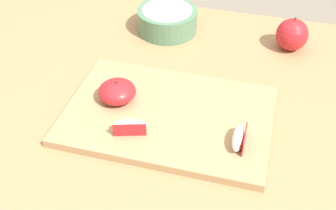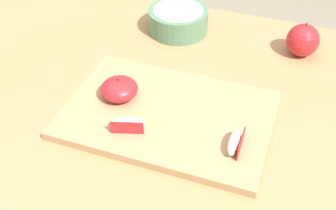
{
  "view_description": "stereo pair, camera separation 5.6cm",
  "coord_description": "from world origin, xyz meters",
  "px_view_note": "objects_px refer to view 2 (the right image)",
  "views": [
    {
      "loc": [
        0.24,
        -0.7,
        1.36
      ],
      "look_at": [
        0.07,
        -0.04,
        0.78
      ],
      "focal_mm": 46.0,
      "sensor_mm": 36.0,
      "label": 1
    },
    {
      "loc": [
        0.3,
        -0.68,
        1.36
      ],
      "look_at": [
        0.07,
        -0.04,
        0.78
      ],
      "focal_mm": 46.0,
      "sensor_mm": 36.0,
      "label": 2
    }
  ],
  "objects_px": {
    "apple_wedge_near_knife": "(235,142)",
    "ceramic_fruit_bowl": "(178,20)",
    "whole_apple_crimson": "(303,40)",
    "cutting_board": "(168,115)",
    "apple_half_skin_up": "(119,89)",
    "apple_wedge_middle": "(128,124)"
  },
  "relations": [
    {
      "from": "apple_wedge_near_knife",
      "to": "ceramic_fruit_bowl",
      "type": "relative_size",
      "value": 0.43
    },
    {
      "from": "whole_apple_crimson",
      "to": "apple_wedge_near_knife",
      "type": "bearing_deg",
      "value": -101.25
    },
    {
      "from": "apple_wedge_near_knife",
      "to": "cutting_board",
      "type": "bearing_deg",
      "value": 160.91
    },
    {
      "from": "apple_half_skin_up",
      "to": "whole_apple_crimson",
      "type": "height_order",
      "value": "whole_apple_crimson"
    },
    {
      "from": "apple_wedge_near_knife",
      "to": "ceramic_fruit_bowl",
      "type": "height_order",
      "value": "ceramic_fruit_bowl"
    },
    {
      "from": "apple_wedge_near_knife",
      "to": "whole_apple_crimson",
      "type": "distance_m",
      "value": 0.41
    },
    {
      "from": "apple_wedge_near_knife",
      "to": "whole_apple_crimson",
      "type": "xyz_separation_m",
      "value": [
        0.08,
        0.4,
        0.01
      ]
    },
    {
      "from": "apple_half_skin_up",
      "to": "apple_wedge_middle",
      "type": "bearing_deg",
      "value": -56.38
    },
    {
      "from": "apple_half_skin_up",
      "to": "whole_apple_crimson",
      "type": "relative_size",
      "value": 0.9
    },
    {
      "from": "whole_apple_crimson",
      "to": "ceramic_fruit_bowl",
      "type": "xyz_separation_m",
      "value": [
        -0.33,
        0.0,
        -0.01
      ]
    },
    {
      "from": "apple_half_skin_up",
      "to": "whole_apple_crimson",
      "type": "bearing_deg",
      "value": 43.57
    },
    {
      "from": "apple_wedge_near_knife",
      "to": "whole_apple_crimson",
      "type": "relative_size",
      "value": 0.77
    },
    {
      "from": "apple_half_skin_up",
      "to": "ceramic_fruit_bowl",
      "type": "relative_size",
      "value": 0.5
    },
    {
      "from": "apple_half_skin_up",
      "to": "apple_wedge_near_knife",
      "type": "distance_m",
      "value": 0.28
    },
    {
      "from": "cutting_board",
      "to": "whole_apple_crimson",
      "type": "distance_m",
      "value": 0.42
    },
    {
      "from": "cutting_board",
      "to": "ceramic_fruit_bowl",
      "type": "xyz_separation_m",
      "value": [
        -0.1,
        0.35,
        0.02
      ]
    },
    {
      "from": "apple_half_skin_up",
      "to": "apple_wedge_middle",
      "type": "xyz_separation_m",
      "value": [
        0.06,
        -0.09,
        -0.01
      ]
    },
    {
      "from": "cutting_board",
      "to": "apple_wedge_near_knife",
      "type": "height_order",
      "value": "apple_wedge_near_knife"
    },
    {
      "from": "cutting_board",
      "to": "whole_apple_crimson",
      "type": "relative_size",
      "value": 4.78
    },
    {
      "from": "whole_apple_crimson",
      "to": "ceramic_fruit_bowl",
      "type": "relative_size",
      "value": 0.55
    },
    {
      "from": "apple_wedge_near_knife",
      "to": "ceramic_fruit_bowl",
      "type": "distance_m",
      "value": 0.48
    },
    {
      "from": "apple_wedge_near_knife",
      "to": "apple_half_skin_up",
      "type": "bearing_deg",
      "value": 166.46
    }
  ]
}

